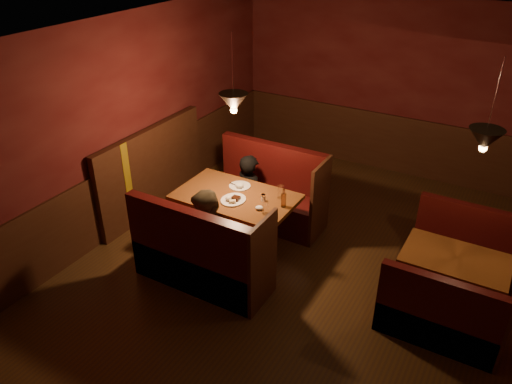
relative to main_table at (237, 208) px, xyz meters
The scene contains 9 objects.
room 1.09m from the main_table, ahead, with size 6.02×7.02×2.92m.
main_table is the anchor object (origin of this frame).
main_bench_far 0.90m from the main_table, 88.89° to the left, with size 1.68×0.60×1.14m.
main_bench_near 0.91m from the main_table, 88.90° to the right, with size 1.68×0.60×1.14m.
second_table 2.69m from the main_table, ahead, with size 1.14×0.73×0.64m.
second_bench_far 2.88m from the main_table, 19.93° to the left, with size 1.26×0.47×0.90m.
second_bench_near 2.74m from the main_table, ahead, with size 1.26×0.47×0.90m.
diner_a 0.69m from the main_table, 106.42° to the left, with size 0.52×0.34×1.42m, color black.
diner_b 0.65m from the main_table, 90.33° to the right, with size 0.73×0.57×1.51m, color #3D3423.
Camera 1 is at (1.67, -4.53, 3.96)m, focal length 35.00 mm.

